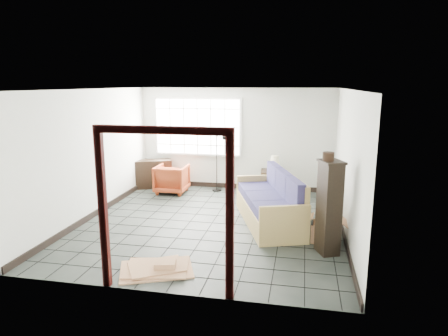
% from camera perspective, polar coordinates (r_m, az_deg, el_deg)
% --- Properties ---
extents(ground, '(5.50, 5.50, 0.00)m').
position_cam_1_polar(ground, '(7.98, -1.69, -7.84)').
color(ground, black).
rests_on(ground, ground).
extents(room_shell, '(5.02, 5.52, 2.61)m').
position_cam_1_polar(room_shell, '(7.60, -1.72, 4.22)').
color(room_shell, silver).
rests_on(room_shell, ground).
extents(window_panel, '(2.32, 0.08, 1.52)m').
position_cam_1_polar(window_panel, '(10.42, -3.79, 5.89)').
color(window_panel, silver).
rests_on(window_panel, ground).
extents(doorway_trim, '(1.80, 0.08, 2.20)m').
position_cam_1_polar(doorway_trim, '(5.09, -8.63, -3.27)').
color(doorway_trim, '#350D0C').
rests_on(doorway_trim, ground).
extents(futon_sofa, '(1.59, 2.50, 1.04)m').
position_cam_1_polar(futon_sofa, '(7.93, 6.88, -5.20)').
color(futon_sofa, olive).
rests_on(futon_sofa, ground).
extents(armchair, '(0.76, 0.72, 0.78)m').
position_cam_1_polar(armchair, '(10.11, -7.46, -1.35)').
color(armchair, maroon).
rests_on(armchair, ground).
extents(side_table, '(0.57, 0.57, 0.59)m').
position_cam_1_polar(side_table, '(9.99, 6.83, -0.95)').
color(side_table, black).
rests_on(side_table, ground).
extents(table_lamp, '(0.31, 0.31, 0.38)m').
position_cam_1_polar(table_lamp, '(9.92, 7.28, 1.11)').
color(table_lamp, black).
rests_on(table_lamp, side_table).
extents(projector, '(0.35, 0.31, 0.10)m').
position_cam_1_polar(projector, '(9.96, 7.15, -0.07)').
color(projector, silver).
rests_on(projector, side_table).
extents(floor_lamp, '(0.40, 0.27, 1.52)m').
position_cam_1_polar(floor_lamp, '(10.06, -0.52, 1.14)').
color(floor_lamp, black).
rests_on(floor_lamp, ground).
extents(console_shelf, '(1.02, 0.73, 0.74)m').
position_cam_1_polar(console_shelf, '(10.70, -10.05, -0.80)').
color(console_shelf, black).
rests_on(console_shelf, ground).
extents(tall_shelf, '(0.46, 0.51, 1.53)m').
position_cam_1_polar(tall_shelf, '(6.60, 14.79, -5.39)').
color(tall_shelf, black).
rests_on(tall_shelf, ground).
extents(pot, '(0.20, 0.20, 0.13)m').
position_cam_1_polar(pot, '(6.39, 14.68, 1.60)').
color(pot, black).
rests_on(pot, tall_shelf).
extents(open_box, '(0.83, 0.46, 0.45)m').
position_cam_1_polar(open_box, '(7.27, 14.31, -8.88)').
color(open_box, '#A3754F').
rests_on(open_box, ground).
extents(cardboard_pile, '(1.25, 1.08, 0.15)m').
position_cam_1_polar(cardboard_pile, '(6.15, -9.45, -13.88)').
color(cardboard_pile, '#A3754F').
rests_on(cardboard_pile, ground).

